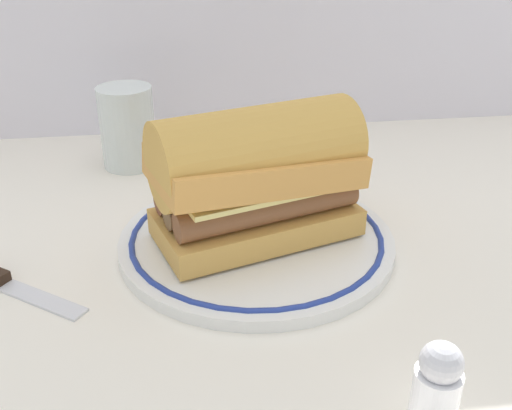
% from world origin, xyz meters
% --- Properties ---
extents(ground_plane, '(1.50, 1.50, 0.00)m').
position_xyz_m(ground_plane, '(0.00, 0.00, 0.00)').
color(ground_plane, white).
extents(plate, '(0.28, 0.28, 0.01)m').
position_xyz_m(plate, '(-0.02, 0.00, 0.01)').
color(plate, white).
rests_on(plate, ground_plane).
extents(sausage_sandwich, '(0.22, 0.15, 0.13)m').
position_xyz_m(sausage_sandwich, '(-0.02, 0.00, 0.08)').
color(sausage_sandwich, gold).
rests_on(sausage_sandwich, plate).
extents(drinking_glass, '(0.07, 0.07, 0.10)m').
position_xyz_m(drinking_glass, '(-0.15, 0.23, 0.05)').
color(drinking_glass, silver).
rests_on(drinking_glass, ground_plane).
extents(salt_shaker, '(0.03, 0.03, 0.07)m').
position_xyz_m(salt_shaker, '(0.06, -0.25, 0.04)').
color(salt_shaker, white).
rests_on(salt_shaker, ground_plane).
extents(butter_knife, '(0.13, 0.10, 0.01)m').
position_xyz_m(butter_knife, '(-0.25, -0.04, 0.00)').
color(butter_knife, silver).
rests_on(butter_knife, ground_plane).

